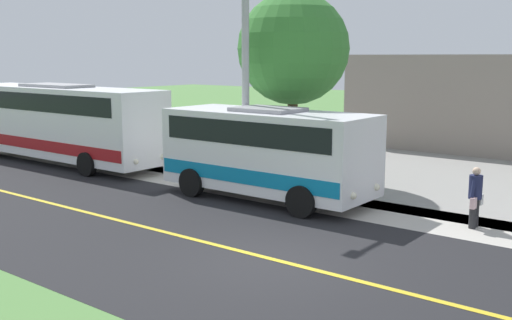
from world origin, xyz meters
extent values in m
plane|color=#548442|center=(0.00, 0.00, 0.00)|extent=(120.00, 120.00, 0.00)
cube|color=black|center=(0.00, 0.00, 0.00)|extent=(8.00, 100.00, 0.01)
cube|color=#B2ADA3|center=(-5.20, 0.00, 0.00)|extent=(2.40, 100.00, 0.01)
cube|color=gold|center=(0.00, 0.00, 0.01)|extent=(0.16, 100.00, 0.00)
cube|color=white|center=(-4.54, -3.55, 1.54)|extent=(2.48, 6.70, 2.38)
cube|color=#0C72A5|center=(-4.54, -3.55, 0.90)|extent=(2.52, 6.56, 0.44)
cube|color=black|center=(-4.54, -3.55, 2.18)|extent=(2.52, 6.03, 0.70)
cube|color=gray|center=(-4.54, -3.55, 2.79)|extent=(1.49, 2.01, 0.12)
cylinder|color=black|center=(-5.78, -1.48, 0.45)|extent=(0.25, 0.90, 0.90)
cylinder|color=black|center=(-3.30, -1.48, 0.45)|extent=(0.25, 0.90, 0.90)
cylinder|color=black|center=(-5.78, -5.63, 0.45)|extent=(0.25, 0.90, 0.90)
cylinder|color=black|center=(-3.30, -5.63, 0.45)|extent=(0.25, 0.90, 0.90)
sphere|color=#F2EACC|center=(-5.22, -0.18, 0.70)|extent=(0.20, 0.20, 0.20)
sphere|color=#F2EACC|center=(-3.86, -0.18, 0.70)|extent=(0.20, 0.20, 0.20)
cube|color=white|center=(-4.48, -14.40, 1.75)|extent=(2.36, 11.03, 2.79)
cube|color=maroon|center=(-4.48, -14.40, 0.90)|extent=(2.40, 10.81, 0.44)
cube|color=black|center=(-4.48, -14.40, 2.59)|extent=(2.40, 9.92, 0.70)
cube|color=gray|center=(-4.48, -14.40, 3.20)|extent=(1.42, 3.31, 0.12)
cylinder|color=black|center=(-5.66, -10.98, 0.45)|extent=(0.25, 0.90, 0.90)
cylinder|color=black|center=(-3.30, -10.98, 0.45)|extent=(0.25, 0.90, 0.90)
cylinder|color=black|center=(-5.66, -17.82, 0.45)|extent=(0.25, 0.90, 0.90)
sphere|color=#F2EACC|center=(-5.13, -8.87, 0.70)|extent=(0.20, 0.20, 0.20)
sphere|color=#F2EACC|center=(-3.83, -8.87, 0.70)|extent=(0.20, 0.20, 0.20)
cylinder|color=#262628|center=(-5.33, 2.60, 0.39)|extent=(0.18, 0.18, 0.77)
cylinder|color=#262628|center=(-5.13, 2.60, 0.39)|extent=(0.18, 0.18, 0.77)
cylinder|color=#1E2347|center=(-5.23, 2.60, 1.08)|extent=(0.34, 0.34, 0.61)
sphere|color=beige|center=(-5.23, 2.60, 1.49)|extent=(0.21, 0.21, 0.21)
cylinder|color=#1E2347|center=(-5.41, 2.60, 1.11)|extent=(0.27, 0.10, 0.55)
cube|color=white|center=(-5.49, 2.65, 0.70)|extent=(0.20, 0.12, 0.28)
cylinder|color=#1E2347|center=(-5.04, 2.60, 1.11)|extent=(0.27, 0.10, 0.55)
cube|color=beige|center=(-4.97, 2.65, 0.70)|extent=(0.20, 0.12, 0.28)
cylinder|color=#9E9EA3|center=(-5.00, -4.80, 4.12)|extent=(0.24, 0.24, 8.24)
cylinder|color=brown|center=(-7.40, -4.61, 1.60)|extent=(0.36, 0.36, 3.19)
sphere|color=#387A33|center=(-7.40, -4.61, 4.65)|extent=(3.89, 3.89, 3.89)
camera|label=1|loc=(10.21, 7.48, 4.38)|focal=42.50mm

